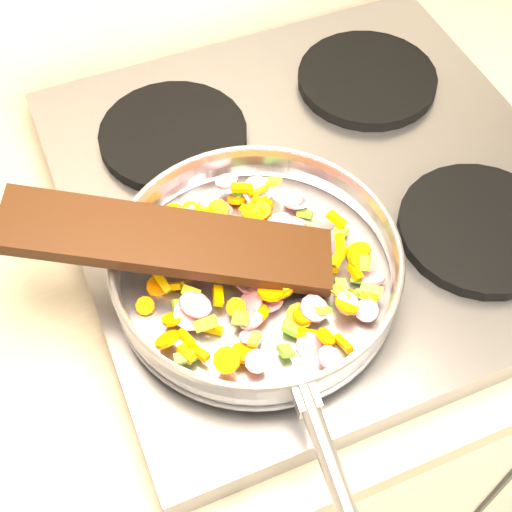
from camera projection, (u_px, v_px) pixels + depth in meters
name	position (u px, v px, depth m)	size (l,w,h in m)	color
cooktop	(317.00, 194.00, 0.89)	(0.60, 0.60, 0.04)	#939399
grate_fl	(257.00, 308.00, 0.76)	(0.19, 0.19, 0.02)	black
grate_fr	(480.00, 229.00, 0.83)	(0.19, 0.19, 0.02)	black
grate_bl	(173.00, 135.00, 0.91)	(0.19, 0.19, 0.02)	black
grate_br	(367.00, 79.00, 0.97)	(0.19, 0.19, 0.02)	black
saute_pan	(257.00, 267.00, 0.75)	(0.34, 0.51, 0.05)	#9E9EA5
vegetable_heap	(253.00, 261.00, 0.77)	(0.27, 0.28, 0.05)	#FC7100
wooden_spatula	(170.00, 241.00, 0.73)	(0.34, 0.08, 0.02)	black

